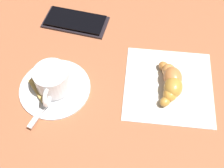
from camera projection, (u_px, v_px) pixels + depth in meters
ground_plane at (107, 86)px, 0.57m from camera, size 1.80×1.80×0.00m
saucer at (55, 88)px, 0.56m from camera, size 0.14×0.14×0.01m
espresso_cup at (52, 80)px, 0.54m from camera, size 0.07×0.09×0.05m
teaspoon at (57, 88)px, 0.55m from camera, size 0.06×0.14×0.01m
sugar_packet at (40, 90)px, 0.55m from camera, size 0.06×0.06×0.01m
napkin at (168, 85)px, 0.57m from camera, size 0.18×0.18×0.00m
croissant at (171, 82)px, 0.55m from camera, size 0.05×0.11×0.03m
cell_phone at (75, 21)px, 0.66m from camera, size 0.15×0.09×0.01m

